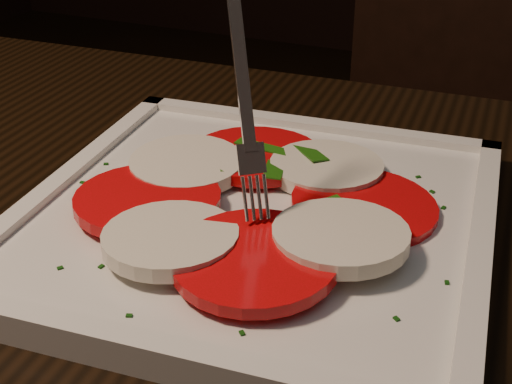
{
  "coord_description": "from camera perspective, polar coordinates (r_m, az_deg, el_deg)",
  "views": [
    {
      "loc": [
        0.08,
        -0.03,
        1.01
      ],
      "look_at": [
        -0.09,
        0.35,
        0.78
      ],
      "focal_mm": 50.0,
      "sensor_mm": 36.0,
      "label": 1
    }
  ],
  "objects": [
    {
      "name": "fork",
      "position": [
        0.44,
        -1.24,
        8.28
      ],
      "size": [
        0.06,
        0.07,
        0.14
      ],
      "primitive_type": null,
      "rotation": [
        0.0,
        0.0,
        0.66
      ],
      "color": "white",
      "rests_on": "caprese_salad"
    },
    {
      "name": "plate",
      "position": [
        0.49,
        0.0,
        -2.3
      ],
      "size": [
        0.33,
        0.33,
        0.01
      ],
      "primitive_type": "cube",
      "rotation": [
        0.0,
        0.0,
        0.08
      ],
      "color": "silver",
      "rests_on": "table"
    },
    {
      "name": "chair",
      "position": [
        1.11,
        15.27,
        2.69
      ],
      "size": [
        0.48,
        0.48,
        0.93
      ],
      "rotation": [
        0.0,
        0.0,
        -0.16
      ],
      "color": "black",
      "rests_on": "ground"
    },
    {
      "name": "caprese_salad",
      "position": [
        0.48,
        0.0,
        -0.65
      ],
      "size": [
        0.27,
        0.26,
        0.02
      ],
      "color": "red",
      "rests_on": "plate"
    }
  ]
}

